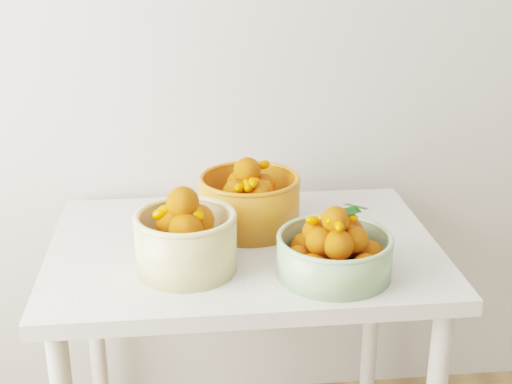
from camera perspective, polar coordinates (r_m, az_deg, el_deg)
table at (r=1.89m, az=-0.97°, el=-6.76°), size 1.00×0.70×0.75m
bowl_cream at (r=1.70m, az=-5.65°, el=-3.75°), size 0.27×0.27×0.21m
bowl_green at (r=1.68m, az=6.28°, el=-4.70°), size 0.34×0.34×0.18m
bowl_orange at (r=1.92m, az=-0.54°, el=-0.69°), size 0.36×0.36×0.20m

